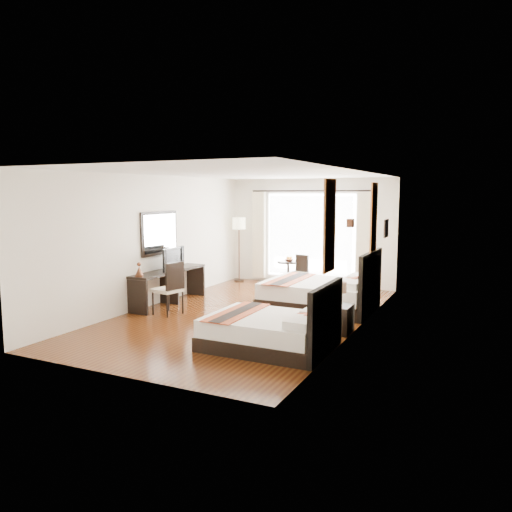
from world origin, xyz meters
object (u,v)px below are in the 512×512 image
at_px(vase, 336,303).
at_px(nightstand, 339,319).
at_px(table_lamp, 340,289).
at_px(television, 170,259).
at_px(bed_far, 322,294).
at_px(bed_near, 273,330).
at_px(console_desk, 169,287).
at_px(side_table, 288,274).
at_px(fruit_bowl, 289,260).
at_px(floor_lamp, 239,227).
at_px(window_chair, 298,279).
at_px(desk_chair, 169,298).

bearing_deg(vase, nightstand, 86.79).
xyz_separation_m(table_lamp, vase, (0.01, -0.23, -0.19)).
xyz_separation_m(nightstand, television, (-4.00, 0.64, 0.76)).
xyz_separation_m(bed_far, table_lamp, (0.82, -1.51, 0.43)).
xyz_separation_m(bed_near, nightstand, (0.70, 1.30, -0.04)).
bearing_deg(console_desk, vase, -11.00).
relative_size(bed_far, side_table, 3.43).
relative_size(bed_near, table_lamp, 5.10).
distance_m(bed_near, fruit_bowl, 5.31).
height_order(nightstand, television, television).
bearing_deg(fruit_bowl, nightstand, -56.65).
distance_m(bed_near, nightstand, 1.47).
bearing_deg(floor_lamp, vase, -45.16).
bearing_deg(nightstand, television, 170.89).
relative_size(vase, floor_lamp, 0.07).
bearing_deg(window_chair, table_lamp, 44.60).
height_order(television, side_table, television).
bearing_deg(television, nightstand, -104.09).
bearing_deg(fruit_bowl, side_table, 140.16).
bearing_deg(television, console_desk, 142.07).
height_order(console_desk, fruit_bowl, console_desk).
distance_m(console_desk, fruit_bowl, 3.49).
distance_m(vase, floor_lamp, 5.68).
relative_size(console_desk, floor_lamp, 1.25).
relative_size(console_desk, television, 2.57).
bearing_deg(console_desk, bed_near, -29.87).
height_order(console_desk, window_chair, window_chair).
xyz_separation_m(vase, fruit_bowl, (-2.43, 3.87, 0.12)).
relative_size(vase, window_chair, 0.15).
height_order(table_lamp, floor_lamp, floor_lamp).
bearing_deg(window_chair, vase, 43.10).
height_order(nightstand, table_lamp, table_lamp).
bearing_deg(side_table, nightstand, -56.47).
bearing_deg(side_table, vase, -57.73).
height_order(bed_far, desk_chair, bed_far).
relative_size(side_table, fruit_bowl, 2.72).
height_order(table_lamp, side_table, table_lamp).
xyz_separation_m(table_lamp, television, (-3.98, 0.58, 0.24)).
relative_size(television, side_table, 1.31).
bearing_deg(table_lamp, vase, -86.76).
relative_size(bed_near, side_table, 2.96).
xyz_separation_m(vase, television, (-3.99, 0.81, 0.44)).
height_order(nightstand, side_table, side_table).
bearing_deg(vase, fruit_bowl, 122.08).
bearing_deg(side_table, desk_chair, -104.21).
distance_m(table_lamp, vase, 0.31).
xyz_separation_m(table_lamp, side_table, (-2.45, 3.66, -0.43)).
height_order(console_desk, floor_lamp, floor_lamp).
distance_m(bed_near, floor_lamp, 6.18).
bearing_deg(desk_chair, television, -45.31).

